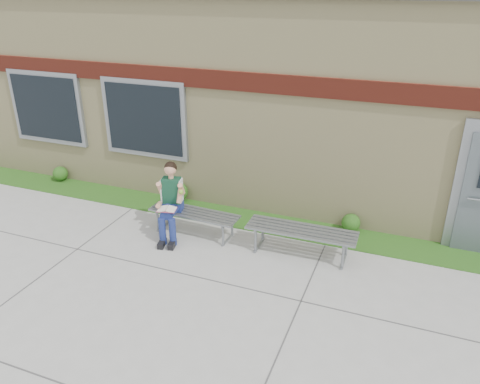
% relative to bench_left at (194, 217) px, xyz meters
% --- Properties ---
extents(ground, '(80.00, 80.00, 0.00)m').
position_rel_bench_left_xyz_m(ground, '(1.34, -1.76, -0.34)').
color(ground, '#9E9E99').
rests_on(ground, ground).
extents(grass_strip, '(16.00, 0.80, 0.02)m').
position_rel_bench_left_xyz_m(grass_strip, '(1.34, 0.84, -0.33)').
color(grass_strip, '#154612').
rests_on(grass_strip, ground).
extents(school_building, '(16.20, 6.22, 4.20)m').
position_rel_bench_left_xyz_m(school_building, '(1.34, 4.23, 1.77)').
color(school_building, beige).
rests_on(school_building, ground).
extents(bench_left, '(1.70, 0.54, 0.44)m').
position_rel_bench_left_xyz_m(bench_left, '(0.00, 0.00, 0.00)').
color(bench_left, gray).
rests_on(bench_left, ground).
extents(bench_right, '(1.86, 0.54, 0.48)m').
position_rel_bench_left_xyz_m(bench_right, '(2.00, 0.00, 0.03)').
color(bench_right, gray).
rests_on(bench_right, ground).
extents(girl, '(0.57, 0.88, 1.38)m').
position_rel_bench_left_xyz_m(girl, '(-0.35, -0.20, 0.37)').
color(girl, navy).
rests_on(girl, ground).
extents(shrub_west, '(0.34, 0.34, 0.34)m').
position_rel_bench_left_xyz_m(shrub_west, '(-4.00, 1.09, -0.15)').
color(shrub_west, '#154612').
rests_on(shrub_west, grass_strip).
extents(shrub_mid, '(0.42, 0.42, 0.42)m').
position_rel_bench_left_xyz_m(shrub_mid, '(-0.93, 1.09, -0.11)').
color(shrub_mid, '#154612').
rests_on(shrub_mid, grass_strip).
extents(shrub_east, '(0.34, 0.34, 0.34)m').
position_rel_bench_left_xyz_m(shrub_east, '(2.67, 1.09, -0.15)').
color(shrub_east, '#154612').
rests_on(shrub_east, grass_strip).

